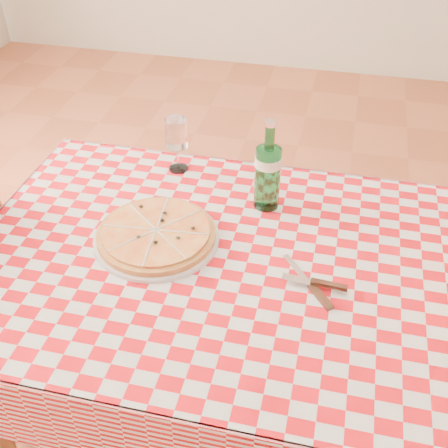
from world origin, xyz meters
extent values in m
plane|color=#974B30|center=(0.00, 0.00, 0.00)|extent=(6.00, 6.00, 0.00)
cube|color=brown|center=(0.00, 0.00, 0.73)|extent=(1.20, 0.80, 0.04)
cylinder|color=brown|center=(-0.54, 0.34, 0.35)|extent=(0.06, 0.06, 0.71)
cylinder|color=brown|center=(0.54, 0.34, 0.35)|extent=(0.06, 0.06, 0.71)
cube|color=#B30B13|center=(0.00, 0.00, 0.75)|extent=(1.30, 0.90, 0.01)
cylinder|color=brown|center=(0.63, 0.18, 0.24)|extent=(0.04, 0.04, 0.47)
cylinder|color=brown|center=(-0.71, 0.07, 0.21)|extent=(0.04, 0.04, 0.42)
camera|label=1|loc=(0.23, -1.00, 1.68)|focal=45.00mm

